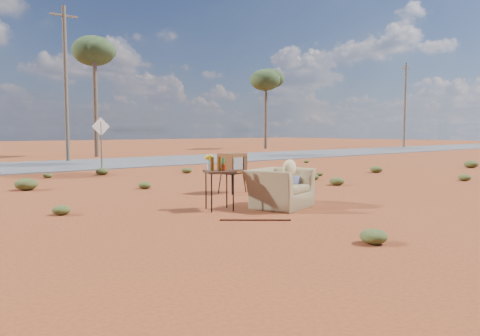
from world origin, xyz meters
TOP-DOWN VIEW (x-y plane):
  - ground at (0.00, 0.00)m, footprint 140.00×140.00m
  - highway at (0.00, 15.00)m, footprint 140.00×7.00m
  - armchair at (0.44, 0.05)m, footprint 1.62×1.33m
  - tv_unit at (1.02, 2.45)m, footprint 0.74×0.65m
  - side_table at (-0.86, 0.60)m, footprint 0.73×0.73m
  - rusty_bar at (-1.03, -0.79)m, footprint 1.01×0.86m
  - road_sign at (1.50, 12.00)m, footprint 0.78×0.06m
  - eucalyptus_center at (5.00, 21.00)m, footprint 3.20×3.20m
  - eucalyptus_right at (22.00, 24.00)m, footprint 3.20×3.20m
  - utility_pole_center at (2.00, 17.50)m, footprint 1.40×0.20m
  - utility_pole_east at (34.00, 17.50)m, footprint 1.40×0.20m
  - scrub_patch at (-0.82, 4.41)m, footprint 17.49×8.07m

SIDE VIEW (x-z plane):
  - ground at x=0.00m, z-range 0.00..0.00m
  - rusty_bar at x=-1.03m, z-range 0.00..0.03m
  - highway at x=0.00m, z-range 0.00..0.04m
  - scrub_patch at x=-0.82m, z-range -0.03..0.30m
  - armchair at x=0.44m, z-range -0.04..1.07m
  - tv_unit at x=1.02m, z-range 0.25..1.29m
  - side_table at x=-0.86m, z-range 0.27..1.41m
  - road_sign at x=1.50m, z-range 0.41..2.60m
  - utility_pole_center at x=2.00m, z-range 0.15..8.15m
  - utility_pole_east at x=34.00m, z-range 0.15..8.15m
  - eucalyptus_right at x=22.00m, z-range 2.39..9.49m
  - eucalyptus_center at x=5.00m, z-range 2.63..10.23m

